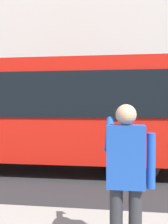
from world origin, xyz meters
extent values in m
plane|color=#2B2B2D|center=(0.00, 0.00, 0.00)|extent=(60.00, 60.00, 0.00)
cube|color=beige|center=(0.00, -6.80, 6.00)|extent=(28.00, 0.80, 12.00)
cube|color=navy|center=(-3.50, -6.20, 3.00)|extent=(4.40, 1.10, 0.24)
cube|color=red|center=(1.24, 0.27, 1.70)|extent=(9.00, 2.50, 2.60)
cube|color=black|center=(1.24, 1.53, 2.10)|extent=(7.60, 0.06, 1.10)
cylinder|color=black|center=(-1.76, -0.83, 0.50)|extent=(1.00, 0.28, 1.00)
cylinder|color=black|center=(-1.76, 1.37, 0.50)|extent=(1.00, 0.28, 1.00)
cube|color=#1E4CAD|center=(-1.43, 4.96, 1.30)|extent=(0.40, 0.24, 0.66)
sphere|color=#D8A884|center=(-1.43, 4.96, 1.74)|extent=(0.22, 0.22, 0.22)
cylinder|color=#1E4CAD|center=(-1.69, 4.96, 1.26)|extent=(0.09, 0.09, 0.58)
cylinder|color=#1E4CAD|center=(-1.25, 4.80, 1.52)|extent=(0.09, 0.48, 0.37)
cube|color=black|center=(-1.33, 4.66, 1.72)|extent=(0.07, 0.01, 0.14)
camera|label=1|loc=(-1.39, 7.86, 1.84)|focal=43.76mm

